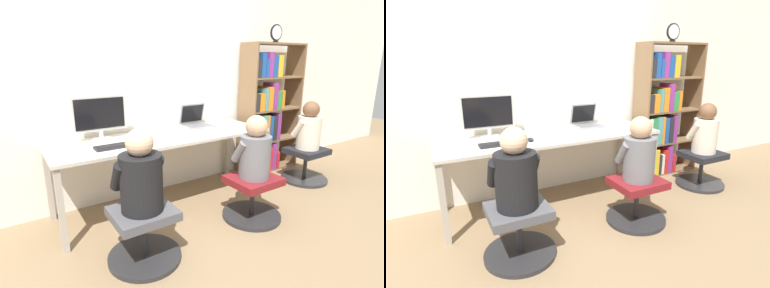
{
  "view_description": "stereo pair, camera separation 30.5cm",
  "coord_description": "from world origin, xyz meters",
  "views": [
    {
      "loc": [
        -1.41,
        -2.3,
        1.53
      ],
      "look_at": [
        0.2,
        0.16,
        0.69
      ],
      "focal_mm": 28.0,
      "sensor_mm": 36.0,
      "label": 1
    },
    {
      "loc": [
        -1.14,
        -2.46,
        1.53
      ],
      "look_at": [
        0.2,
        0.16,
        0.69
      ],
      "focal_mm": 28.0,
      "sensor_mm": 36.0,
      "label": 2
    }
  ],
  "objects": [
    {
      "name": "office_chair_right",
      "position": [
        0.57,
        -0.37,
        0.22
      ],
      "size": [
        0.58,
        0.58,
        0.43
      ],
      "color": "#262628",
      "rests_on": "ground_plane"
    },
    {
      "name": "laptop",
      "position": [
        0.53,
        0.56,
        0.82
      ],
      "size": [
        0.33,
        0.3,
        0.26
      ],
      "color": "gray",
      "rests_on": "desk"
    },
    {
      "name": "wall_back",
      "position": [
        0.0,
        0.77,
        1.3
      ],
      "size": [
        10.0,
        0.05,
        2.6
      ],
      "color": "white",
      "rests_on": "ground_plane"
    },
    {
      "name": "office_chair_side",
      "position": [
        1.82,
        -0.05,
        0.22
      ],
      "size": [
        0.58,
        0.58,
        0.43
      ],
      "color": "#262628",
      "rests_on": "ground_plane"
    },
    {
      "name": "office_chair_left",
      "position": [
        -0.6,
        -0.39,
        0.22
      ],
      "size": [
        0.58,
        0.58,
        0.43
      ],
      "color": "#262628",
      "rests_on": "ground_plane"
    },
    {
      "name": "desk_clock",
      "position": [
        1.64,
        0.44,
        1.84
      ],
      "size": [
        0.2,
        0.03,
        0.22
      ],
      "color": "black",
      "rests_on": "bookshelf"
    },
    {
      "name": "computer_mouse_by_keyboard",
      "position": [
        -0.28,
        0.23,
        0.78
      ],
      "size": [
        0.06,
        0.09,
        0.04
      ],
      "color": "black",
      "rests_on": "desk"
    },
    {
      "name": "person_at_monitor",
      "position": [
        -0.6,
        -0.38,
        0.7
      ],
      "size": [
        0.39,
        0.32,
        0.63
      ],
      "color": "black",
      "rests_on": "office_chair_left"
    },
    {
      "name": "desktop_monitor",
      "position": [
        -0.59,
        0.56,
        1.0
      ],
      "size": [
        0.53,
        0.17,
        0.43
      ],
      "color": "beige",
      "rests_on": "desk"
    },
    {
      "name": "bookshelf",
      "position": [
        1.63,
        0.51,
        0.8
      ],
      "size": [
        0.92,
        0.32,
        1.73
      ],
      "color": "brown",
      "rests_on": "ground_plane"
    },
    {
      "name": "person_near_shelf",
      "position": [
        1.82,
        -0.05,
        0.69
      ],
      "size": [
        0.35,
        0.29,
        0.6
      ],
      "color": "beige",
      "rests_on": "office_chair_side"
    },
    {
      "name": "desk",
      "position": [
        0.0,
        0.35,
        0.7
      ],
      "size": [
        2.3,
        0.7,
        0.76
      ],
      "color": "beige",
      "rests_on": "ground_plane"
    },
    {
      "name": "person_at_laptop",
      "position": [
        0.57,
        -0.37,
        0.69
      ],
      "size": [
        0.36,
        0.3,
        0.6
      ],
      "color": "slate",
      "rests_on": "office_chair_right"
    },
    {
      "name": "ground_plane",
      "position": [
        0.0,
        0.0,
        0.0
      ],
      "size": [
        14.0,
        14.0,
        0.0
      ],
      "primitive_type": "plane",
      "color": "#846B4C"
    },
    {
      "name": "keyboard",
      "position": [
        -0.55,
        0.23,
        0.78
      ],
      "size": [
        0.4,
        0.13,
        0.03
      ],
      "color": "#232326",
      "rests_on": "desk"
    }
  ]
}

